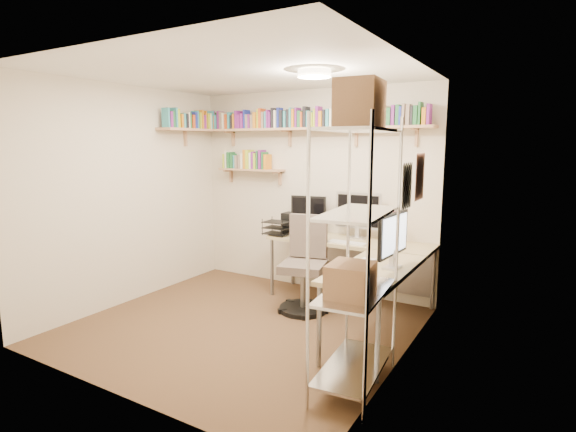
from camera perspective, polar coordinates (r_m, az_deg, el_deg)
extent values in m
plane|color=#4B3520|center=(4.75, -5.83, -13.72)|extent=(3.20, 3.20, 0.00)
cube|color=beige|center=(5.68, 2.96, 3.18)|extent=(3.20, 0.04, 2.50)
cube|color=beige|center=(5.51, -19.59, 2.48)|extent=(0.04, 3.00, 2.50)
cube|color=beige|center=(3.70, 14.25, -0.32)|extent=(0.04, 3.00, 2.50)
cube|color=beige|center=(3.35, -21.56, -1.67)|extent=(3.20, 0.04, 2.50)
cube|color=white|center=(4.42, -6.38, 17.68)|extent=(3.20, 3.00, 0.04)
cube|color=white|center=(4.20, 16.41, 4.81)|extent=(0.01, 0.30, 0.42)
cube|color=white|center=(3.81, 14.89, 3.72)|extent=(0.01, 0.28, 0.38)
cylinder|color=#FFEAC6|center=(4.22, 3.37, 17.58)|extent=(0.30, 0.30, 0.06)
cube|color=tan|center=(5.54, 2.42, 11.01)|extent=(3.05, 0.25, 0.03)
cube|color=tan|center=(6.05, -12.21, 10.66)|extent=(0.25, 1.00, 0.03)
cube|color=tan|center=(6.02, -4.70, 5.88)|extent=(0.95, 0.20, 0.02)
cube|color=tan|center=(6.25, -7.21, 10.09)|extent=(0.03, 0.20, 0.20)
cube|color=tan|center=(5.74, 0.04, 10.25)|extent=(0.03, 0.20, 0.20)
cube|color=tan|center=(5.34, 8.53, 10.23)|extent=(0.03, 0.20, 0.20)
cube|color=tan|center=(5.12, 15.92, 10.04)|extent=(0.03, 0.20, 0.20)
cube|color=#226633|center=(6.37, -9.52, 11.82)|extent=(0.03, 0.15, 0.23)
cube|color=#C8491A|center=(6.33, -9.16, 11.59)|extent=(0.04, 0.14, 0.17)
cube|color=teal|center=(6.31, -8.89, 11.68)|extent=(0.03, 0.14, 0.19)
cube|color=#75217E|center=(6.28, -8.55, 11.92)|extent=(0.04, 0.12, 0.24)
cube|color=gray|center=(6.25, -8.24, 11.90)|extent=(0.04, 0.13, 0.23)
cube|color=white|center=(6.23, -7.93, 11.82)|extent=(0.03, 0.14, 0.21)
cube|color=#C8491A|center=(6.20, -7.58, 11.77)|extent=(0.04, 0.13, 0.19)
cube|color=teal|center=(6.17, -7.24, 11.91)|extent=(0.03, 0.14, 0.22)
cube|color=black|center=(6.15, -6.94, 11.73)|extent=(0.03, 0.12, 0.18)
cube|color=orange|center=(6.12, -6.64, 11.84)|extent=(0.03, 0.13, 0.20)
cube|color=#75217E|center=(6.09, -6.28, 12.03)|extent=(0.04, 0.14, 0.23)
cube|color=#75217E|center=(6.07, -5.95, 11.81)|extent=(0.04, 0.15, 0.18)
cube|color=#75217E|center=(6.04, -5.59, 11.89)|extent=(0.04, 0.15, 0.20)
cube|color=navy|center=(6.02, -5.27, 12.12)|extent=(0.03, 0.13, 0.24)
cube|color=gray|center=(6.00, -4.98, 11.84)|extent=(0.04, 0.13, 0.18)
cube|color=#75217E|center=(5.98, -4.70, 11.86)|extent=(0.02, 0.14, 0.18)
cube|color=gray|center=(5.95, -4.37, 11.85)|extent=(0.04, 0.12, 0.17)
cube|color=orange|center=(5.92, -3.95, 12.00)|extent=(0.04, 0.15, 0.20)
cube|color=#ADC524|center=(5.90, -3.61, 12.19)|extent=(0.02, 0.12, 0.24)
cube|color=#C8491A|center=(5.88, -3.32, 12.25)|extent=(0.04, 0.13, 0.25)
cube|color=gray|center=(5.86, -2.98, 12.05)|extent=(0.03, 0.13, 0.20)
cube|color=teal|center=(5.84, -2.62, 12.08)|extent=(0.03, 0.12, 0.21)
cube|color=#75217E|center=(5.82, -2.35, 12.18)|extent=(0.03, 0.14, 0.23)
cube|color=#75217E|center=(5.80, -2.08, 12.07)|extent=(0.03, 0.14, 0.20)
cube|color=black|center=(5.78, -1.73, 12.31)|extent=(0.03, 0.13, 0.25)
cube|color=white|center=(5.76, -1.39, 12.17)|extent=(0.03, 0.13, 0.22)
cube|color=navy|center=(5.74, -1.04, 12.35)|extent=(0.03, 0.11, 0.25)
cube|color=black|center=(5.71, -0.64, 12.19)|extent=(0.04, 0.14, 0.22)
cube|color=teal|center=(5.69, -0.21, 12.15)|extent=(0.03, 0.11, 0.21)
cube|color=black|center=(5.67, 0.18, 12.25)|extent=(0.04, 0.11, 0.22)
cube|color=teal|center=(5.65, 0.52, 12.35)|extent=(0.03, 0.12, 0.24)
cube|color=orange|center=(5.63, 0.87, 12.28)|extent=(0.03, 0.12, 0.23)
cube|color=#75217E|center=(5.61, 1.26, 12.37)|extent=(0.02, 0.13, 0.24)
cube|color=#226633|center=(5.59, 1.63, 12.17)|extent=(0.04, 0.12, 0.20)
cube|color=#C8491A|center=(5.57, 1.97, 12.10)|extent=(0.02, 0.13, 0.18)
cube|color=black|center=(5.55, 2.34, 12.43)|extent=(0.04, 0.13, 0.25)
cube|color=teal|center=(5.53, 2.79, 12.17)|extent=(0.03, 0.14, 0.19)
cube|color=#ADC524|center=(5.50, 3.23, 12.06)|extent=(0.03, 0.14, 0.17)
cube|color=#ADC524|center=(5.49, 3.59, 12.30)|extent=(0.02, 0.13, 0.22)
cube|color=#75217E|center=(5.47, 3.93, 12.45)|extent=(0.04, 0.13, 0.24)
cube|color=orange|center=(5.45, 4.36, 12.15)|extent=(0.04, 0.13, 0.19)
cube|color=black|center=(5.43, 4.82, 12.23)|extent=(0.03, 0.14, 0.20)
cube|color=teal|center=(5.41, 5.25, 12.27)|extent=(0.04, 0.13, 0.21)
cube|color=white|center=(5.39, 5.67, 12.28)|extent=(0.03, 0.13, 0.21)
cube|color=teal|center=(5.38, 6.12, 12.14)|extent=(0.04, 0.14, 0.18)
cube|color=white|center=(5.36, 6.60, 12.22)|extent=(0.04, 0.11, 0.19)
cube|color=white|center=(5.34, 7.11, 12.41)|extent=(0.04, 0.14, 0.23)
cube|color=#226633|center=(5.32, 7.56, 12.32)|extent=(0.03, 0.11, 0.21)
cube|color=#ADC524|center=(5.30, 8.00, 12.22)|extent=(0.04, 0.11, 0.19)
cube|color=#C8491A|center=(5.28, 8.54, 12.48)|extent=(0.04, 0.13, 0.24)
cube|color=#226633|center=(5.26, 9.04, 12.16)|extent=(0.04, 0.13, 0.18)
cube|color=#75217E|center=(5.25, 9.52, 12.13)|extent=(0.03, 0.15, 0.18)
cube|color=#ADC524|center=(5.23, 9.87, 12.36)|extent=(0.02, 0.15, 0.22)
cube|color=teal|center=(5.22, 10.21, 12.34)|extent=(0.03, 0.11, 0.22)
cube|color=#226633|center=(5.21, 10.60, 12.23)|extent=(0.03, 0.14, 0.20)
cube|color=navy|center=(5.20, 11.03, 12.18)|extent=(0.03, 0.12, 0.19)
cube|color=#ADC524|center=(5.18, 11.44, 12.48)|extent=(0.02, 0.13, 0.24)
cube|color=white|center=(5.17, 11.82, 12.41)|extent=(0.04, 0.12, 0.23)
cube|color=#226633|center=(5.16, 12.29, 12.12)|extent=(0.03, 0.14, 0.18)
cube|color=#226633|center=(5.14, 12.81, 12.16)|extent=(0.04, 0.15, 0.19)
cube|color=#75217E|center=(5.13, 13.29, 12.31)|extent=(0.04, 0.11, 0.22)
cube|color=#226633|center=(5.11, 13.84, 12.31)|extent=(0.04, 0.12, 0.22)
cube|color=navy|center=(5.10, 14.23, 12.20)|extent=(0.03, 0.14, 0.20)
cube|color=gray|center=(5.10, 14.59, 12.33)|extent=(0.03, 0.14, 0.23)
cube|color=gray|center=(5.08, 15.11, 12.28)|extent=(0.04, 0.13, 0.22)
cube|color=black|center=(5.07, 15.56, 12.17)|extent=(0.03, 0.13, 0.20)
cube|color=#226633|center=(5.06, 15.98, 12.17)|extent=(0.04, 0.12, 0.20)
cube|color=#226633|center=(5.05, 16.49, 12.36)|extent=(0.02, 0.14, 0.24)
cube|color=orange|center=(5.04, 17.01, 11.99)|extent=(0.04, 0.13, 0.18)
cube|color=#75217E|center=(5.03, 17.50, 12.19)|extent=(0.03, 0.13, 0.22)
cube|color=teal|center=(5.74, -15.26, 11.96)|extent=(0.11, 0.03, 0.24)
cube|color=#75217E|center=(5.77, -14.96, 11.75)|extent=(0.13, 0.04, 0.19)
cube|color=#226633|center=(5.80, -14.64, 11.79)|extent=(0.11, 0.04, 0.20)
cube|color=teal|center=(5.83, -14.37, 11.99)|extent=(0.14, 0.03, 0.24)
cube|color=#ADC524|center=(5.86, -14.06, 11.92)|extent=(0.12, 0.04, 0.23)
cube|color=orange|center=(5.90, -13.70, 11.63)|extent=(0.14, 0.03, 0.17)
cube|color=teal|center=(5.93, -13.39, 11.68)|extent=(0.13, 0.04, 0.18)
cube|color=black|center=(5.96, -13.06, 11.65)|extent=(0.14, 0.03, 0.18)
cube|color=white|center=(5.99, -12.84, 11.76)|extent=(0.13, 0.02, 0.20)
cube|color=#226633|center=(6.01, -12.63, 11.73)|extent=(0.12, 0.03, 0.20)
cube|color=#C8491A|center=(6.05, -12.31, 11.61)|extent=(0.14, 0.04, 0.17)
cube|color=navy|center=(6.09, -11.97, 11.78)|extent=(0.13, 0.04, 0.21)
cube|color=teal|center=(6.12, -11.70, 11.87)|extent=(0.11, 0.03, 0.23)
cube|color=#ADC524|center=(6.15, -11.42, 11.77)|extent=(0.13, 0.03, 0.21)
cube|color=orange|center=(6.18, -11.22, 11.92)|extent=(0.14, 0.03, 0.24)
cube|color=#75217E|center=(6.20, -10.95, 11.63)|extent=(0.14, 0.04, 0.18)
cube|color=orange|center=(6.24, -10.70, 11.88)|extent=(0.11, 0.02, 0.24)
cube|color=#ADC524|center=(6.27, -10.42, 11.72)|extent=(0.13, 0.04, 0.20)
cube|color=white|center=(6.30, -10.18, 11.74)|extent=(0.13, 0.03, 0.21)
cube|color=teal|center=(6.33, -9.97, 11.88)|extent=(0.15, 0.03, 0.24)
cube|color=#75217E|center=(6.36, -9.74, 11.90)|extent=(0.11, 0.03, 0.25)
cube|color=#ADC524|center=(6.26, -7.86, 6.94)|extent=(0.03, 0.13, 0.19)
cube|color=white|center=(6.23, -7.57, 7.15)|extent=(0.02, 0.14, 0.24)
cube|color=#226633|center=(6.21, -7.26, 7.06)|extent=(0.04, 0.15, 0.22)
cube|color=#226633|center=(6.18, -6.95, 6.95)|extent=(0.04, 0.12, 0.19)
cube|color=teal|center=(6.16, -6.59, 6.85)|extent=(0.03, 0.11, 0.17)
cube|color=gray|center=(6.13, -6.32, 6.85)|extent=(0.03, 0.13, 0.17)
cube|color=gray|center=(6.10, -5.95, 6.90)|extent=(0.04, 0.12, 0.18)
cube|color=white|center=(6.08, -5.60, 7.00)|extent=(0.03, 0.13, 0.21)
cube|color=orange|center=(6.05, -5.26, 7.20)|extent=(0.04, 0.14, 0.25)
cube|color=#ADC524|center=(6.02, -4.90, 7.18)|extent=(0.04, 0.15, 0.25)
cube|color=white|center=(6.00, -4.60, 7.01)|extent=(0.03, 0.12, 0.21)
cube|color=#75217E|center=(5.98, -4.27, 7.07)|extent=(0.04, 0.11, 0.23)
cube|color=#ADC524|center=(5.96, -3.96, 6.98)|extent=(0.03, 0.14, 0.21)
cube|color=#226633|center=(5.93, -3.64, 7.12)|extent=(0.02, 0.14, 0.24)
cube|color=#75217E|center=(5.91, -3.30, 7.17)|extent=(0.04, 0.14, 0.25)
cube|color=#226633|center=(5.89, -2.96, 7.03)|extent=(0.02, 0.14, 0.22)
cube|color=orange|center=(5.86, -2.61, 6.88)|extent=(0.04, 0.14, 0.19)
cube|color=#C8BA82|center=(5.24, 7.81, -3.24)|extent=(1.91, 0.60, 0.04)
cube|color=#C8BA82|center=(4.13, 10.95, -6.71)|extent=(0.60, 1.31, 0.04)
cylinder|color=gray|center=(5.52, -2.05, -6.49)|extent=(0.04, 0.04, 0.70)
cylinder|color=gray|center=(5.94, 0.57, -5.37)|extent=(0.04, 0.04, 0.70)
cylinder|color=gray|center=(5.30, 17.92, -7.60)|extent=(0.04, 0.04, 0.70)
cylinder|color=gray|center=(3.82, 3.97, -13.83)|extent=(0.04, 0.04, 0.70)
cylinder|color=gray|center=(3.64, 11.32, -15.17)|extent=(0.04, 0.04, 0.70)
cube|color=gray|center=(5.55, 8.79, -5.97)|extent=(1.81, 0.02, 0.55)
cube|color=silver|center=(5.27, 8.91, 0.70)|extent=(0.55, 0.03, 0.42)
cube|color=black|center=(5.25, 8.83, 0.67)|extent=(0.50, 0.00, 0.36)
cube|color=black|center=(5.54, 2.61, 0.80)|extent=(0.44, 0.03, 0.34)
cube|color=black|center=(4.06, 13.21, -2.25)|extent=(0.03, 0.58, 0.38)
cube|color=silver|center=(4.06, 12.94, -2.23)|extent=(0.00, 0.52, 0.33)
cube|color=white|center=(5.05, 7.55, -3.37)|extent=(0.42, 0.13, 0.02)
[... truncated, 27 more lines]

